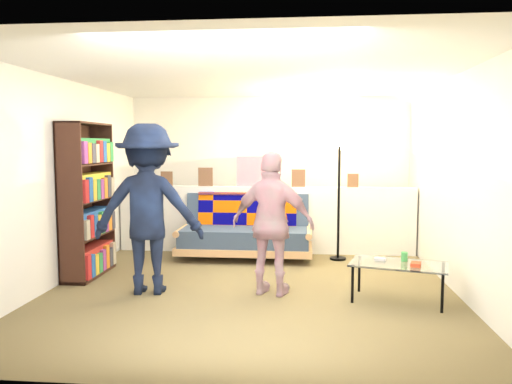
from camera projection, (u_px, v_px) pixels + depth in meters
The scene contains 10 objects.
ground at pixel (253, 285), 5.79m from camera, with size 5.00×5.00×0.00m, color brown.
room_shell at pixel (257, 141), 6.10m from camera, with size 4.60×5.05×2.45m.
half_wall_ledge at pixel (265, 219), 7.53m from camera, with size 4.45×0.15×1.00m, color silver.
ledge_decor at pixel (250, 175), 7.46m from camera, with size 2.97×0.02×0.45m.
futon_sofa at pixel (247, 231), 7.19m from camera, with size 1.91×0.93×0.82m.
bookshelf at pixel (87, 205), 6.15m from camera, with size 0.32×0.95×1.89m.
coffee_table at pixel (399, 266), 5.15m from camera, with size 1.07×0.77×0.50m.
floor_lamp at pixel (340, 176), 7.00m from camera, with size 0.36×0.31×1.68m.
person_left at pixel (148, 209), 5.44m from camera, with size 1.20×0.69×1.85m, color black.
person_right at pixel (273, 224), 5.36m from camera, with size 0.91×0.38×1.56m, color pink.
Camera 1 is at (0.58, -5.63, 1.63)m, focal length 35.00 mm.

